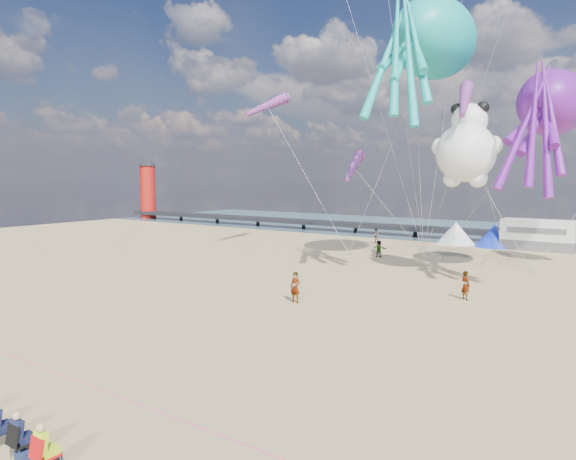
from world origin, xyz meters
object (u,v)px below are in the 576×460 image
object	(u,v)px
windsock_right	(354,167)
cooler_navy	(23,457)
tent_blue	(495,235)
sandbag_b	(440,257)
beachgoer_1	(376,236)
kite_octopus_purple	(552,103)
windsock_left	(267,106)
spectator_row	(1,423)
sandbag_e	(424,255)
lighthouse	(148,192)
beachgoer_4	(379,249)
standing_person	(295,287)
windsock_mid	(465,100)
beachgoer_5	(466,285)
sandbag_d	(505,260)
tent_white	(456,233)
motorhome_0	(538,235)
kite_octopus_teal	(434,39)
sandbag_c	(531,272)
kite_panda	(466,153)
sandbag_a	(349,254)

from	to	relation	value
windsock_right	cooler_navy	bearing A→B (deg)	-90.27
tent_blue	sandbag_b	distance (m)	10.93
beachgoer_1	kite_octopus_purple	world-z (taller)	kite_octopus_purple
kite_octopus_purple	windsock_left	world-z (taller)	kite_octopus_purple
spectator_row	windsock_left	xyz separation A→B (m)	(-15.95, 33.26, 13.26)
sandbag_b	kite_octopus_purple	world-z (taller)	kite_octopus_purple
sandbag_e	lighthouse	bearing A→B (deg)	165.24
beachgoer_4	sandbag_b	distance (m)	5.36
spectator_row	standing_person	bearing A→B (deg)	97.33
windsock_mid	beachgoer_5	bearing A→B (deg)	-84.12
windsock_left	windsock_mid	world-z (taller)	windsock_left
sandbag_b	kite_octopus_purple	size ratio (longest dim) A/B	0.05
sandbag_d	kite_octopus_purple	xyz separation A→B (m)	(3.93, -6.96, 12.07)
sandbag_b	sandbag_e	bearing A→B (deg)	167.10
cooler_navy	tent_white	bearing A→B (deg)	94.27
motorhome_0	beachgoer_5	size ratio (longest dim) A/B	3.82
sandbag_b	kite_octopus_purple	bearing A→B (deg)	-29.78
tent_white	spectator_row	distance (m)	48.80
beachgoer_1	windsock_mid	size ratio (longest dim) A/B	0.25
lighthouse	kite_octopus_teal	xyz separation A→B (m)	(56.77, -20.52, 12.94)
tent_blue	sandbag_b	size ratio (longest dim) A/B	8.00
tent_white	sandbag_d	xyz separation A→B (m)	(6.91, -8.86, -1.09)
sandbag_e	tent_white	bearing A→B (deg)	91.32
tent_blue	standing_person	world-z (taller)	tent_blue
kite_octopus_teal	windsock_right	size ratio (longest dim) A/B	2.89
beachgoer_1	sandbag_c	size ratio (longest dim) A/B	3.20
motorhome_0	tent_blue	world-z (taller)	motorhome_0
beachgoer_4	sandbag_d	distance (m)	10.73
beachgoer_4	kite_octopus_teal	size ratio (longest dim) A/B	0.12
spectator_row	beachgoer_5	xyz separation A→B (m)	(5.62, 23.88, 0.21)
sandbag_e	motorhome_0	bearing A→B (deg)	52.97
sandbag_e	kite_panda	xyz separation A→B (m)	(5.77, -8.48, 8.76)
motorhome_0	cooler_navy	xyz separation A→B (m)	(-4.35, -48.85, -1.35)
standing_person	windsock_left	xyz separation A→B (m)	(-13.68, 15.62, 13.02)
motorhome_0	beachgoer_4	distance (m)	17.02
beachgoer_4	sandbag_e	distance (m)	4.24
kite_panda	sandbag_c	bearing A→B (deg)	53.11
sandbag_a	cooler_navy	bearing A→B (deg)	-75.07
kite_panda	cooler_navy	bearing A→B (deg)	-95.95
lighthouse	motorhome_0	size ratio (longest dim) A/B	1.36
cooler_navy	kite_octopus_teal	size ratio (longest dim) A/B	0.03
cooler_navy	beachgoer_1	distance (m)	45.90
beachgoer_5	windsock_left	size ratio (longest dim) A/B	0.26
sandbag_c	sandbag_d	bearing A→B (deg)	120.66
tent_blue	sandbag_d	xyz separation A→B (m)	(2.91, -8.86, -1.09)
kite_panda	beachgoer_5	bearing A→B (deg)	-73.55
spectator_row	kite_panda	bearing A→B (deg)	83.05
beachgoer_4	kite_octopus_teal	bearing A→B (deg)	155.65
beachgoer_5	sandbag_c	xyz separation A→B (m)	(1.73, 11.28, -0.75)
spectator_row	beachgoer_5	world-z (taller)	beachgoer_5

